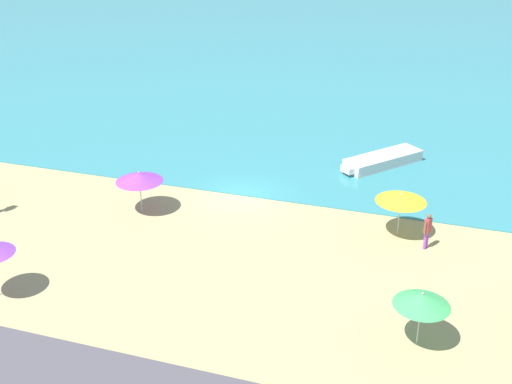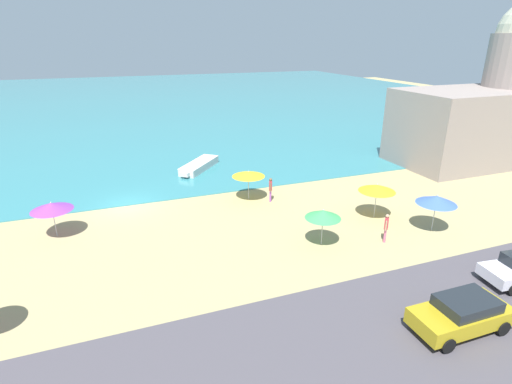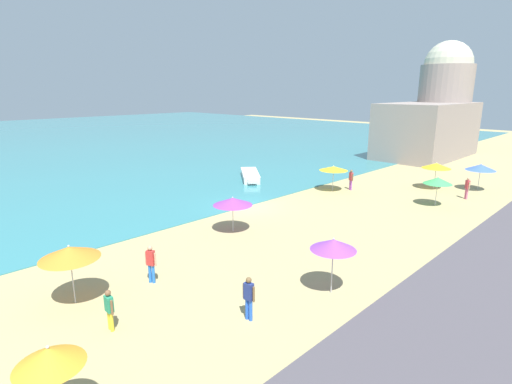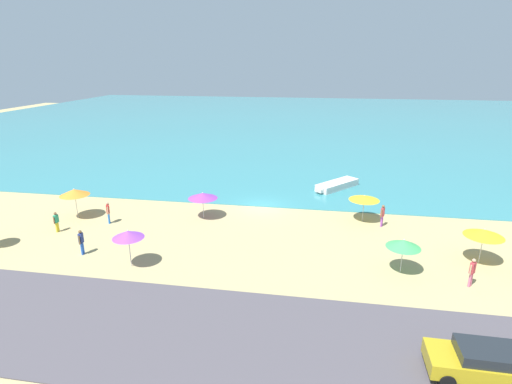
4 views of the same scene
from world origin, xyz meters
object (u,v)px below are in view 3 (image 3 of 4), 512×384
at_px(beach_umbrella_3, 49,357).
at_px(bather_2, 351,179).
at_px(beach_umbrella_6, 69,253).
at_px(bather_0, 249,296).
at_px(beach_umbrella_1, 438,181).
at_px(skiff_nearshore, 250,175).
at_px(beach_umbrella_7, 436,166).
at_px(bather_4, 109,308).
at_px(harbor_fortress, 436,114).
at_px(beach_umbrella_2, 334,168).
at_px(beach_umbrella_0, 333,245).
at_px(beach_umbrella_4, 481,167).
at_px(beach_umbrella_5, 233,201).
at_px(bather_1, 151,262).
at_px(bather_3, 467,187).

xyz_separation_m(beach_umbrella_3, bather_2, (27.86, 8.57, -1.21)).
xyz_separation_m(beach_umbrella_6, bather_0, (4.23, -6.05, -1.25)).
distance_m(beach_umbrella_1, skiff_nearshore, 17.12).
xyz_separation_m(beach_umbrella_7, bather_4, (-30.34, -0.07, -1.22)).
bearing_deg(beach_umbrella_6, harbor_fortress, 5.82).
xyz_separation_m(beach_umbrella_2, bather_2, (1.40, -0.93, -0.99)).
bearing_deg(beach_umbrella_1, beach_umbrella_0, -173.03).
distance_m(beach_umbrella_3, harbor_fortress, 54.10).
bearing_deg(beach_umbrella_4, beach_umbrella_6, 169.99).
height_order(bather_2, harbor_fortress, harbor_fortress).
height_order(bather_2, bather_4, bather_2).
bearing_deg(harbor_fortress, beach_umbrella_3, -167.86).
bearing_deg(bather_0, harbor_fortress, 13.71).
distance_m(beach_umbrella_5, skiff_nearshore, 15.09).
bearing_deg(harbor_fortress, bather_1, -172.95).
relative_size(beach_umbrella_5, bather_1, 1.35).
distance_m(beach_umbrella_7, bather_3, 3.70).
bearing_deg(bather_4, bather_0, -37.55).
relative_size(beach_umbrella_1, beach_umbrella_3, 0.89).
distance_m(beach_umbrella_5, harbor_fortress, 39.76).
height_order(beach_umbrella_2, beach_umbrella_5, same).
bearing_deg(bather_4, beach_umbrella_4, -5.02).
distance_m(beach_umbrella_3, bather_0, 7.22).
distance_m(beach_umbrella_4, beach_umbrella_5, 23.55).
bearing_deg(bather_0, beach_umbrella_4, 0.53).
xyz_separation_m(beach_umbrella_4, beach_umbrella_7, (-2.26, 2.93, 0.05)).
bearing_deg(beach_umbrella_2, beach_umbrella_1, -78.81).
xyz_separation_m(beach_umbrella_1, bather_4, (-25.05, 2.09, -1.06)).
xyz_separation_m(beach_umbrella_3, beach_umbrella_5, (13.33, 8.01, -0.27)).
bearing_deg(beach_umbrella_0, beach_umbrella_4, 3.03).
bearing_deg(beach_umbrella_3, harbor_fortress, 12.14).
bearing_deg(bather_0, beach_umbrella_7, 6.94).
height_order(beach_umbrella_5, skiff_nearshore, beach_umbrella_5).
relative_size(beach_umbrella_1, skiff_nearshore, 0.45).
distance_m(beach_umbrella_0, bather_3, 20.74).
bearing_deg(bather_0, beach_umbrella_1, 2.83).
relative_size(beach_umbrella_7, bather_2, 1.35).
distance_m(bather_1, bather_2, 21.95).
distance_m(beach_umbrella_7, bather_1, 27.38).
distance_m(beach_umbrella_6, harbor_fortress, 50.27).
distance_m(beach_umbrella_7, harbor_fortress, 21.24).
distance_m(beach_umbrella_0, bather_4, 9.21).
xyz_separation_m(beach_umbrella_0, bather_0, (-4.04, 1.03, -1.24)).
bearing_deg(beach_umbrella_4, skiff_nearshore, 122.37).
bearing_deg(bather_4, beach_umbrella_2, 14.73).
bearing_deg(bather_0, beach_umbrella_2, 25.64).
bearing_deg(beach_umbrella_6, beach_umbrella_7, -5.34).
height_order(beach_umbrella_1, skiff_nearshore, beach_umbrella_1).
bearing_deg(beach_umbrella_3, beach_umbrella_4, 0.77).
bearing_deg(beach_umbrella_6, beach_umbrella_2, 7.82).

